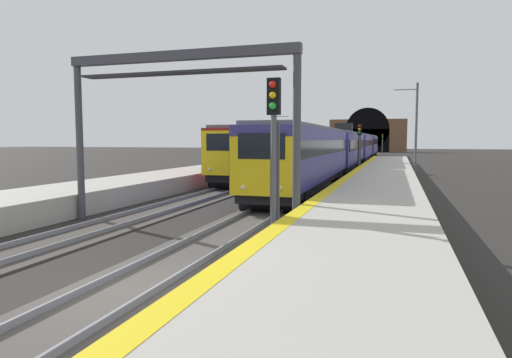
# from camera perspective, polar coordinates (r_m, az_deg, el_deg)

# --- Properties ---
(ground_plane) EXTENTS (320.00, 320.00, 0.00)m
(ground_plane) POSITION_cam_1_polar(r_m,az_deg,el_deg) (10.24, -16.04, -13.59)
(ground_plane) COLOR #282623
(platform_right) EXTENTS (112.00, 4.27, 0.99)m
(platform_right) POSITION_cam_1_polar(r_m,az_deg,el_deg) (8.57, 10.14, -13.69)
(platform_right) COLOR #ADA89E
(platform_right) RESTS_ON ground_plane
(platform_right_edge_strip) EXTENTS (112.00, 0.50, 0.01)m
(platform_right_edge_strip) POSITION_cam_1_polar(r_m,az_deg,el_deg) (8.85, -2.17, -9.63)
(platform_right_edge_strip) COLOR yellow
(platform_right_edge_strip) RESTS_ON platform_right
(track_main_line) EXTENTS (160.00, 2.70, 0.21)m
(track_main_line) POSITION_cam_1_polar(r_m,az_deg,el_deg) (10.23, -16.05, -13.36)
(track_main_line) COLOR #4C4742
(track_main_line) RESTS_ON ground_plane
(train_main_approaching) EXTENTS (79.39, 3.06, 4.95)m
(train_main_approaching) POSITION_cam_1_polar(r_m,az_deg,el_deg) (57.69, 12.18, 3.98)
(train_main_approaching) COLOR navy
(train_main_approaching) RESTS_ON ground_plane
(train_adjacent_platform) EXTENTS (40.05, 2.89, 5.06)m
(train_adjacent_platform) POSITION_cam_1_polar(r_m,az_deg,el_deg) (46.74, 4.92, 3.94)
(train_adjacent_platform) COLOR maroon
(train_adjacent_platform) RESTS_ON ground_plane
(railway_signal_near) EXTENTS (0.39, 0.38, 5.00)m
(railway_signal_near) POSITION_cam_1_polar(r_m,az_deg,el_deg) (13.10, 2.27, 4.15)
(railway_signal_near) COLOR #4C4C54
(railway_signal_near) RESTS_ON ground_plane
(railway_signal_mid) EXTENTS (0.39, 0.38, 4.69)m
(railway_signal_mid) POSITION_cam_1_polar(r_m,az_deg,el_deg) (42.85, 12.97, 4.39)
(railway_signal_mid) COLOR #4C4C54
(railway_signal_mid) RESTS_ON ground_plane
(railway_signal_far) EXTENTS (0.39, 0.38, 4.58)m
(railway_signal_far) POSITION_cam_1_polar(r_m,az_deg,el_deg) (106.65, 15.76, 4.60)
(railway_signal_far) COLOR #38383D
(railway_signal_far) RESTS_ON ground_plane
(overhead_signal_gantry) EXTENTS (0.70, 9.26, 6.50)m
(overhead_signal_gantry) POSITION_cam_1_polar(r_m,az_deg,el_deg) (17.22, -9.78, 10.84)
(overhead_signal_gantry) COLOR #3F3F47
(overhead_signal_gantry) RESTS_ON ground_plane
(tunnel_portal) EXTENTS (2.97, 19.91, 11.61)m
(tunnel_portal) POSITION_cam_1_polar(r_m,az_deg,el_deg) (123.44, 13.98, 5.38)
(tunnel_portal) COLOR brown
(tunnel_portal) RESTS_ON ground_plane
(catenary_mast_near) EXTENTS (0.22, 1.98, 7.23)m
(catenary_mast_near) POSITION_cam_1_polar(r_m,az_deg,el_deg) (66.31, 2.57, 5.43)
(catenary_mast_near) COLOR #595B60
(catenary_mast_near) RESTS_ON ground_plane
(catenary_mast_far) EXTENTS (0.22, 2.13, 8.39)m
(catenary_mast_far) POSITION_cam_1_polar(r_m,az_deg,el_deg) (43.71, 19.63, 6.13)
(catenary_mast_far) COLOR #595B60
(catenary_mast_far) RESTS_ON ground_plane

